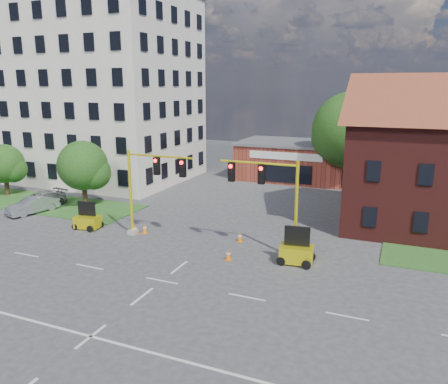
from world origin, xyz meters
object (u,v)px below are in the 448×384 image
Objects in this scene: trailer_east at (296,252)px; pickup_white at (425,218)px; trailer_west at (88,221)px; signal_mast_east at (270,195)px; signal_mast_west at (150,184)px.

trailer_east is 12.99m from pickup_white.
pickup_white is at bearing 48.05° from trailer_east.
pickup_white is (23.53, 10.23, 0.12)m from trailer_west.
trailer_west is 0.90× the size of trailer_east.
signal_mast_east is 3.81m from trailer_east.
signal_mast_west is 2.76× the size of trailer_east.
signal_mast_east is 2.76× the size of trailer_east.
trailer_east is at bearing -10.40° from trailer_west.
signal_mast_east is at bearing -7.89° from trailer_west.
trailer_west is at bearing -179.07° from signal_mast_east.
signal_mast_east is 14.04m from pickup_white.
trailer_west is 25.66m from pickup_white.
signal_mast_east is (8.71, 0.00, 0.00)m from signal_mast_west.
trailer_west is (-14.20, -0.23, -3.29)m from signal_mast_east.
signal_mast_east is at bearing 0.00° from signal_mast_west.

